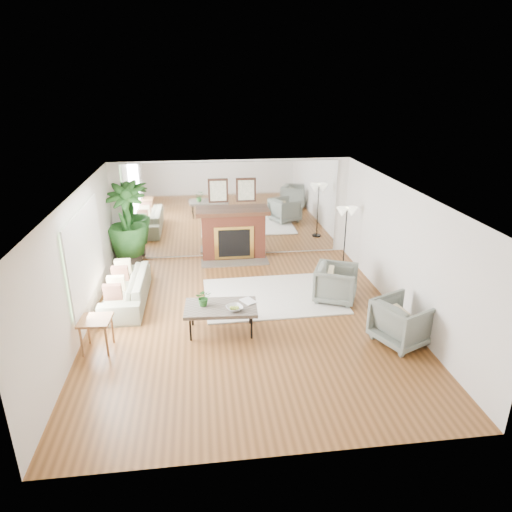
{
  "coord_description": "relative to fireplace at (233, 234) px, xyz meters",
  "views": [
    {
      "loc": [
        -0.81,
        -7.77,
        4.33
      ],
      "look_at": [
        0.24,
        0.6,
        1.06
      ],
      "focal_mm": 32.0,
      "sensor_mm": 36.0,
      "label": 1
    }
  ],
  "objects": [
    {
      "name": "mirror_panel",
      "position": [
        0.0,
        0.21,
        0.59
      ],
      "size": [
        5.4,
        0.04,
        2.4
      ],
      "primitive_type": "cube",
      "color": "silver",
      "rests_on": "wall_back"
    },
    {
      "name": "wall_right",
      "position": [
        2.99,
        -3.26,
        0.59
      ],
      "size": [
        0.02,
        7.0,
        2.5
      ],
      "primitive_type": "cube",
      "color": "silver",
      "rests_on": "ground"
    },
    {
      "name": "fruit_bowl",
      "position": [
        -0.29,
        -3.85,
        -0.1
      ],
      "size": [
        0.36,
        0.36,
        0.07
      ],
      "primitive_type": "imported",
      "rotation": [
        0.0,
        0.0,
        0.32
      ],
      "color": "#965F3C",
      "rests_on": "coffee_table"
    },
    {
      "name": "book",
      "position": [
        -0.11,
        -3.62,
        -0.13
      ],
      "size": [
        0.33,
        0.36,
        0.02
      ],
      "primitive_type": "imported",
      "rotation": [
        0.0,
        0.0,
        0.5
      ],
      "color": "#965F3C",
      "rests_on": "coffee_table"
    },
    {
      "name": "ground",
      "position": [
        0.0,
        -3.26,
        -0.66
      ],
      "size": [
        7.0,
        7.0,
        0.0
      ],
      "primitive_type": "plane",
      "color": "brown",
      "rests_on": "ground"
    },
    {
      "name": "side_table",
      "position": [
        -2.65,
        -4.01,
        -0.17
      ],
      "size": [
        0.55,
        0.55,
        0.59
      ],
      "rotation": [
        0.0,
        0.0,
        -0.06
      ],
      "color": "#965F3C",
      "rests_on": "ground"
    },
    {
      "name": "armchair_back",
      "position": [
        1.92,
        -2.69,
        -0.28
      ],
      "size": [
        1.1,
        1.09,
        0.77
      ],
      "primitive_type": "imported",
      "rotation": [
        0.0,
        0.0,
        1.15
      ],
      "color": "slate",
      "rests_on": "ground"
    },
    {
      "name": "wall_left",
      "position": [
        -2.99,
        -3.26,
        0.59
      ],
      "size": [
        0.02,
        7.0,
        2.5
      ],
      "primitive_type": "cube",
      "color": "silver",
      "rests_on": "ground"
    },
    {
      "name": "tabletop_plant",
      "position": [
        -0.82,
        -3.6,
        0.02
      ],
      "size": [
        0.29,
        0.26,
        0.32
      ],
      "primitive_type": "imported",
      "rotation": [
        0.0,
        0.0,
        -0.03
      ],
      "color": "#2E6826",
      "rests_on": "coffee_table"
    },
    {
      "name": "armchair_front",
      "position": [
        2.6,
        -4.43,
        -0.26
      ],
      "size": [
        1.16,
        1.14,
        0.8
      ],
      "primitive_type": "imported",
      "rotation": [
        0.0,
        0.0,
        1.99
      ],
      "color": "slate",
      "rests_on": "ground"
    },
    {
      "name": "area_rug",
      "position": [
        0.65,
        -2.36,
        -0.64
      ],
      "size": [
        2.92,
        2.12,
        0.03
      ],
      "primitive_type": "cube",
      "rotation": [
        0.0,
        0.0,
        0.02
      ],
      "color": "white",
      "rests_on": "ground"
    },
    {
      "name": "sofa",
      "position": [
        -2.42,
        -2.26,
        -0.35
      ],
      "size": [
        0.84,
        2.1,
        0.61
      ],
      "primitive_type": "imported",
      "rotation": [
        0.0,
        0.0,
        -1.58
      ],
      "color": "gray",
      "rests_on": "ground"
    },
    {
      "name": "wall_back",
      "position": [
        0.0,
        0.23,
        0.59
      ],
      "size": [
        6.0,
        0.02,
        2.5
      ],
      "primitive_type": "cube",
      "color": "silver",
      "rests_on": "ground"
    },
    {
      "name": "fireplace",
      "position": [
        0.0,
        0.0,
        0.0
      ],
      "size": [
        1.85,
        0.83,
        2.05
      ],
      "color": "brown",
      "rests_on": "ground"
    },
    {
      "name": "potted_ficus",
      "position": [
        -2.6,
        -0.16,
        0.45
      ],
      "size": [
        1.07,
        1.07,
        2.07
      ],
      "color": "#2A251F",
      "rests_on": "ground"
    },
    {
      "name": "floor_lamp",
      "position": [
        2.58,
        -1.1,
        0.67
      ],
      "size": [
        0.51,
        0.28,
        1.56
      ],
      "color": "black",
      "rests_on": "ground"
    },
    {
      "name": "coffee_table",
      "position": [
        -0.53,
        -3.68,
        -0.18
      ],
      "size": [
        1.34,
        0.84,
        0.52
      ],
      "rotation": [
        0.0,
        0.0,
        -0.06
      ],
      "color": "#5B5348",
      "rests_on": "ground"
    },
    {
      "name": "window_panel",
      "position": [
        -2.96,
        -2.86,
        0.69
      ],
      "size": [
        0.04,
        2.4,
        1.5
      ],
      "primitive_type": "cube",
      "color": "#B2E09E",
      "rests_on": "wall_left"
    }
  ]
}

